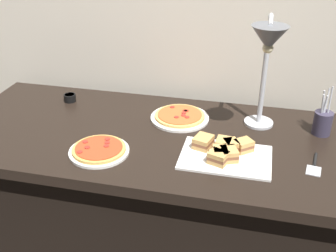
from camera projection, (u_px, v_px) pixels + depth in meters
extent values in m
cube|color=beige|center=(175.00, 14.00, 2.14)|extent=(4.40, 0.04, 2.40)
cube|color=black|center=(151.00, 138.00, 1.93)|extent=(1.90, 0.84, 0.05)
cube|color=black|center=(152.00, 202.00, 2.11)|extent=(1.75, 0.74, 0.71)
cylinder|color=#B7BABF|center=(259.00, 122.00, 2.00)|extent=(0.14, 0.14, 0.01)
cylinder|color=#B7BABF|center=(265.00, 72.00, 1.88)|extent=(0.02, 0.02, 0.51)
cylinder|color=#B7BABF|center=(271.00, 20.00, 1.68)|extent=(0.02, 0.18, 0.02)
cone|color=#595B60|center=(269.00, 38.00, 1.63)|extent=(0.15, 0.15, 0.10)
sphere|color=#F9EAB2|center=(268.00, 48.00, 1.65)|extent=(0.04, 0.04, 0.04)
cylinder|color=white|center=(99.00, 151.00, 1.77)|extent=(0.26, 0.26, 0.01)
cylinder|color=gold|center=(99.00, 149.00, 1.76)|extent=(0.23, 0.23, 0.01)
cylinder|color=#AD3D1E|center=(99.00, 147.00, 1.76)|extent=(0.20, 0.20, 0.00)
cylinder|color=maroon|center=(80.00, 152.00, 1.72)|extent=(0.02, 0.02, 0.00)
cylinder|color=maroon|center=(106.00, 146.00, 1.76)|extent=(0.02, 0.02, 0.00)
cylinder|color=maroon|center=(107.00, 139.00, 1.81)|extent=(0.02, 0.02, 0.00)
cylinder|color=maroon|center=(107.00, 143.00, 1.79)|extent=(0.02, 0.02, 0.00)
cylinder|color=maroon|center=(87.00, 147.00, 1.75)|extent=(0.02, 0.02, 0.00)
cylinder|color=maroon|center=(85.00, 142.00, 1.79)|extent=(0.02, 0.02, 0.00)
cylinder|color=white|center=(180.00, 118.00, 2.04)|extent=(0.29, 0.29, 0.01)
cylinder|color=#DBA856|center=(180.00, 116.00, 2.04)|extent=(0.25, 0.25, 0.01)
cylinder|color=#C65628|center=(180.00, 114.00, 2.03)|extent=(0.22, 0.22, 0.00)
cylinder|color=maroon|center=(185.00, 111.00, 2.06)|extent=(0.02, 0.02, 0.00)
cylinder|color=maroon|center=(186.00, 111.00, 2.06)|extent=(0.02, 0.02, 0.00)
cylinder|color=maroon|center=(183.00, 115.00, 2.02)|extent=(0.02, 0.02, 0.00)
cylinder|color=maroon|center=(176.00, 117.00, 2.00)|extent=(0.02, 0.02, 0.00)
cylinder|color=maroon|center=(172.00, 107.00, 2.10)|extent=(0.02, 0.02, 0.00)
cylinder|color=maroon|center=(187.00, 117.00, 2.00)|extent=(0.02, 0.02, 0.00)
cylinder|color=maroon|center=(184.00, 113.00, 2.04)|extent=(0.02, 0.02, 0.00)
cube|color=white|center=(226.00, 157.00, 1.73)|extent=(0.38, 0.26, 0.01)
cube|color=tan|center=(218.00, 161.00, 1.68)|extent=(0.09, 0.08, 0.02)
cube|color=brown|center=(218.00, 158.00, 1.67)|extent=(0.09, 0.08, 0.01)
cube|color=tan|center=(219.00, 154.00, 1.66)|extent=(0.09, 0.08, 0.02)
cube|color=tan|center=(243.00, 149.00, 1.76)|extent=(0.09, 0.09, 0.02)
cube|color=brown|center=(244.00, 146.00, 1.75)|extent=(0.09, 0.09, 0.01)
cube|color=tan|center=(244.00, 142.00, 1.75)|extent=(0.09, 0.09, 0.02)
cube|color=tan|center=(223.00, 148.00, 1.77)|extent=(0.07, 0.08, 0.02)
cube|color=brown|center=(223.00, 144.00, 1.76)|extent=(0.07, 0.08, 0.01)
cube|color=tan|center=(224.00, 141.00, 1.75)|extent=(0.07, 0.08, 0.02)
cube|color=tan|center=(220.00, 156.00, 1.71)|extent=(0.07, 0.08, 0.02)
cube|color=brown|center=(220.00, 153.00, 1.70)|extent=(0.07, 0.08, 0.01)
cube|color=tan|center=(220.00, 150.00, 1.69)|extent=(0.07, 0.08, 0.02)
cube|color=tan|center=(231.00, 149.00, 1.76)|extent=(0.08, 0.08, 0.02)
cube|color=brown|center=(231.00, 146.00, 1.75)|extent=(0.08, 0.08, 0.01)
cube|color=tan|center=(231.00, 143.00, 1.74)|extent=(0.08, 0.08, 0.02)
cube|color=tan|center=(203.00, 145.00, 1.79)|extent=(0.09, 0.10, 0.02)
cube|color=brown|center=(203.00, 142.00, 1.78)|extent=(0.09, 0.10, 0.01)
cube|color=tan|center=(203.00, 139.00, 1.77)|extent=(0.09, 0.10, 0.02)
cube|color=tan|center=(229.00, 157.00, 1.70)|extent=(0.09, 0.09, 0.02)
cube|color=brown|center=(229.00, 154.00, 1.69)|extent=(0.09, 0.09, 0.01)
cube|color=tan|center=(229.00, 151.00, 1.69)|extent=(0.09, 0.09, 0.02)
cylinder|color=black|center=(70.00, 98.00, 2.22)|extent=(0.06, 0.06, 0.04)
cylinder|color=gold|center=(70.00, 95.00, 2.21)|extent=(0.05, 0.05, 0.01)
cylinder|color=#383347|center=(322.00, 123.00, 1.89)|extent=(0.08, 0.08, 0.11)
cylinder|color=#B7BABF|center=(323.00, 112.00, 1.86)|extent=(0.02, 0.02, 0.16)
cylinder|color=#B7BABF|center=(325.00, 108.00, 1.86)|extent=(0.02, 0.05, 0.19)
cylinder|color=#B7BABF|center=(322.00, 112.00, 1.85)|extent=(0.02, 0.02, 0.17)
cylinder|color=#B7BABF|center=(329.00, 108.00, 1.86)|extent=(0.01, 0.03, 0.20)
cylinder|color=#B7BABF|center=(324.00, 108.00, 1.87)|extent=(0.03, 0.02, 0.18)
cube|color=#B7BABF|center=(314.00, 171.00, 1.64)|extent=(0.07, 0.08, 0.00)
cylinder|color=black|center=(315.00, 160.00, 1.71)|extent=(0.03, 0.10, 0.01)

